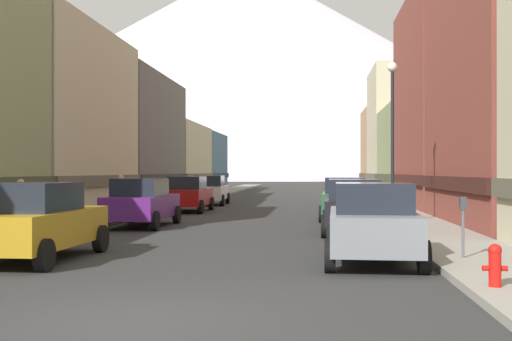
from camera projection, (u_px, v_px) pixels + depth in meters
name	position (u px, v px, depth m)	size (l,w,h in m)	color
ground_plane	(128.00, 321.00, 8.89)	(400.00, 400.00, 0.00)	#2F2F2F
sidewalk_left	(184.00, 200.00, 44.31)	(2.50, 100.00, 0.15)	gray
sidewalk_right	(371.00, 201.00, 43.20)	(2.50, 100.00, 0.15)	gray
storefront_left_2	(21.00, 124.00, 31.79)	(8.61, 12.16, 8.96)	beige
storefront_left_3	(95.00, 141.00, 44.98)	(10.20, 13.68, 8.52)	#66605B
storefront_left_4	(166.00, 161.00, 58.28)	(6.46, 12.99, 6.20)	beige
storefront_left_5	(177.00, 163.00, 70.87)	(9.84, 11.54, 6.13)	slate
storefront_right_2	(474.00, 106.00, 35.49)	(7.55, 11.33, 11.46)	brown
storefront_right_3	(432.00, 155.00, 47.01)	(7.21, 10.60, 6.63)	#8C9966
storefront_right_4	(429.00, 134.00, 57.20)	(10.23, 9.60, 10.97)	beige
storefront_right_5	(410.00, 152.00, 66.37)	(9.68, 8.62, 8.29)	tan
car_left_0	(36.00, 221.00, 14.93)	(2.15, 4.44, 1.78)	#B28419
car_left_1	(142.00, 202.00, 24.10)	(2.13, 4.43, 1.78)	#591E72
car_left_2	(188.00, 194.00, 32.93)	(2.07, 4.41, 1.78)	#9E1111
car_left_3	(210.00, 190.00, 39.85)	(2.20, 4.46, 1.78)	silver
car_right_0	(372.00, 222.00, 14.62)	(2.18, 4.45, 1.78)	slate
car_right_1	(354.00, 206.00, 21.47)	(2.17, 4.45, 1.78)	black
car_right_2	(345.00, 198.00, 27.47)	(2.23, 4.47, 1.78)	#265933
fire_hydrant_near	(495.00, 264.00, 10.70)	(0.40, 0.22, 0.70)	red
parking_meter_near	(463.00, 218.00, 14.33)	(0.14, 0.10, 1.33)	#595960
pedestrian_0	(21.00, 209.00, 19.66)	(0.36, 0.36, 1.65)	navy
pedestrian_2	(121.00, 195.00, 29.89)	(0.36, 0.36, 1.73)	navy
streetlamp_right	(392.00, 118.00, 23.88)	(0.36, 0.36, 5.86)	black
mountain_backdrop	(247.00, 69.00, 270.13)	(278.93, 278.93, 88.02)	silver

